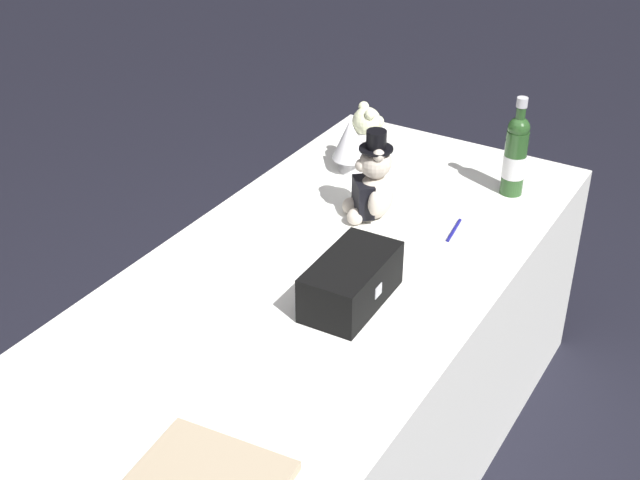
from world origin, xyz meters
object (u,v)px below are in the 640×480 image
at_px(teddy_bear_groom, 371,186).
at_px(gift_case_black, 351,281).
at_px(signing_pen, 454,229).
at_px(teddy_bear_bride, 362,143).
at_px(champagne_bottle, 515,154).

bearing_deg(teddy_bear_groom, gift_case_black, -158.25).
relative_size(teddy_bear_groom, signing_pen, 2.04).
distance_m(teddy_bear_bride, gift_case_black, 0.77).
bearing_deg(teddy_bear_groom, teddy_bear_bride, 33.65).
distance_m(teddy_bear_groom, signing_pen, 0.28).
bearing_deg(champagne_bottle, signing_pen, 169.53).
height_order(teddy_bear_groom, teddy_bear_bride, teddy_bear_groom).
bearing_deg(teddy_bear_groom, champagne_bottle, -39.89).
bearing_deg(teddy_bear_bride, gift_case_black, -153.22).
bearing_deg(signing_pen, gift_case_black, 169.85).
relative_size(teddy_bear_groom, gift_case_black, 0.94).
height_order(teddy_bear_bride, champagne_bottle, champagne_bottle).
distance_m(teddy_bear_groom, gift_case_black, 0.45).
distance_m(champagne_bottle, gift_case_black, 0.80).
xyz_separation_m(teddy_bear_groom, champagne_bottle, (0.37, -0.31, 0.03)).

